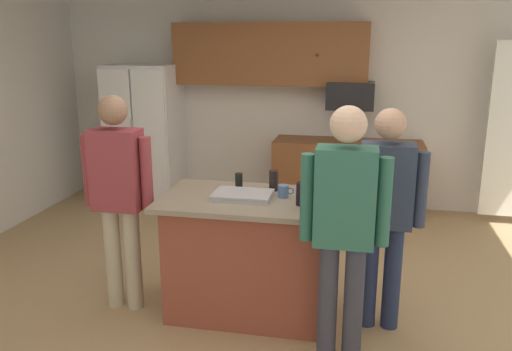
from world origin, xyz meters
name	(u,v)px	position (x,y,z in m)	size (l,w,h in m)	color
floor	(261,299)	(0.00, 0.00, 0.00)	(7.04, 7.04, 0.00)	tan
back_wall	(303,104)	(0.00, 2.80, 1.30)	(6.40, 0.10, 2.60)	silver
cabinet_run_upper	(270,54)	(-0.40, 2.60, 1.93)	(2.40, 0.38, 0.75)	brown
cabinet_run_lower	(347,177)	(0.60, 2.48, 0.45)	(1.80, 0.63, 0.90)	brown
refrigerator	(145,135)	(-2.00, 2.38, 0.90)	(0.87, 0.76, 1.80)	white
microwave_over_range	(350,96)	(0.60, 2.50, 1.45)	(0.56, 0.40, 0.32)	black
kitchen_island	(248,255)	(-0.06, -0.20, 0.48)	(1.33, 0.84, 0.96)	brown
person_host_foreground	(385,206)	(0.95, -0.22, 0.96)	(0.57, 0.22, 1.67)	#232D4C
person_guest_by_door	(344,220)	(0.68, -0.73, 1.01)	(0.57, 0.23, 1.74)	#383842
person_elder_center	(118,189)	(-1.06, -0.33, 1.00)	(0.57, 0.23, 1.72)	tan
mug_blue_stoneware	(284,191)	(0.20, -0.14, 1.00)	(0.12, 0.08, 0.10)	#4C6B99
glass_stout_tall	(301,194)	(0.36, -0.31, 1.04)	(0.07, 0.07, 0.17)	black
tumbler_amber	(274,180)	(0.10, 0.02, 1.04)	(0.07, 0.07, 0.16)	black
glass_short_whisky	(239,181)	(-0.19, 0.04, 1.02)	(0.06, 0.06, 0.12)	black
serving_tray	(243,195)	(-0.10, -0.22, 0.98)	(0.44, 0.30, 0.04)	#B7B7BC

